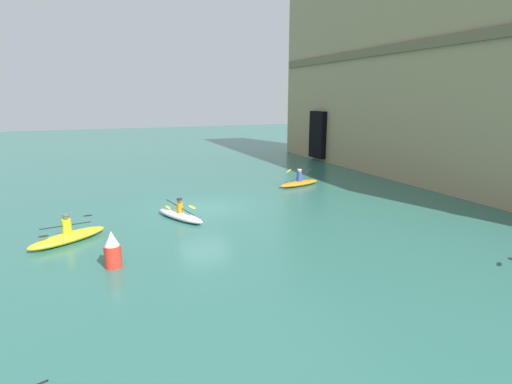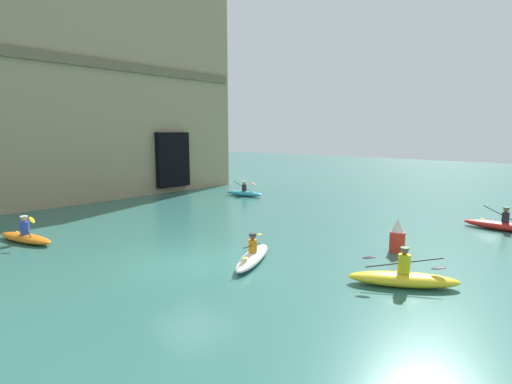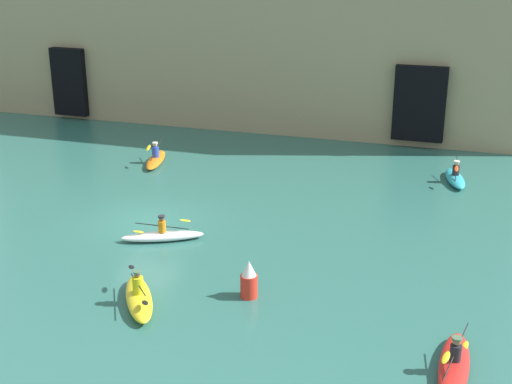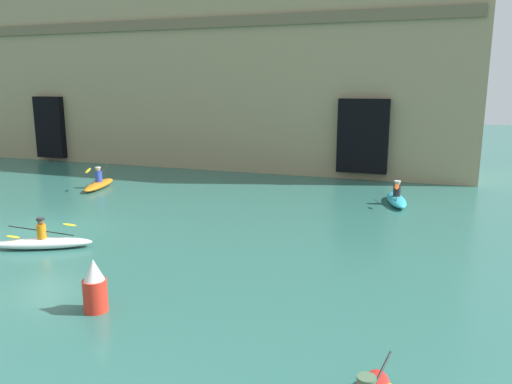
% 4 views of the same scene
% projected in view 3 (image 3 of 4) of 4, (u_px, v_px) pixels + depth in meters
% --- Properties ---
extents(ground_plane, '(120.00, 120.00, 0.00)m').
position_uv_depth(ground_plane, '(146.00, 222.00, 29.58)').
color(ground_plane, '#2D665B').
extents(kayak_red, '(0.90, 3.52, 1.11)m').
position_uv_depth(kayak_red, '(454.00, 365.00, 19.46)').
color(kayak_red, red).
rests_on(kayak_red, ground).
extents(kayak_white, '(3.19, 1.98, 1.04)m').
position_uv_depth(kayak_white, '(162.00, 235.00, 27.72)').
color(kayak_white, white).
rests_on(kayak_white, ground).
extents(kayak_yellow, '(2.36, 3.16, 1.19)m').
position_uv_depth(kayak_yellow, '(139.00, 297.00, 23.00)').
color(kayak_yellow, yellow).
rests_on(kayak_yellow, ground).
extents(kayak_cyan, '(1.39, 2.99, 1.08)m').
position_uv_depth(kayak_cyan, '(455.00, 178.00, 34.08)').
color(kayak_cyan, '#33B2C6').
rests_on(kayak_cyan, ground).
extents(kayak_orange, '(1.47, 3.29, 1.19)m').
position_uv_depth(kayak_orange, '(156.00, 159.00, 36.87)').
color(kayak_orange, orange).
rests_on(kayak_orange, ground).
extents(marker_buoy, '(0.58, 0.58, 1.30)m').
position_uv_depth(marker_buoy, '(249.00, 280.00, 23.34)').
color(marker_buoy, red).
rests_on(marker_buoy, ground).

